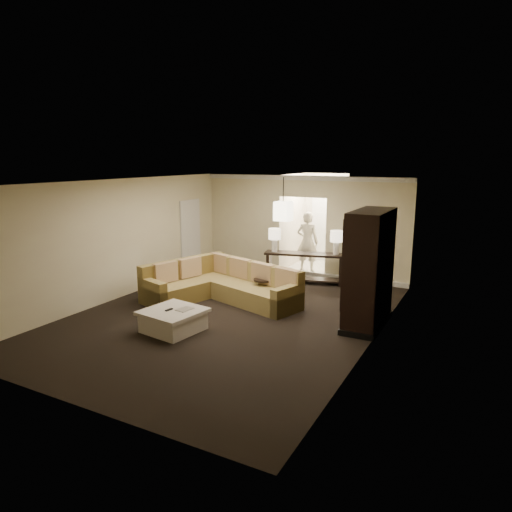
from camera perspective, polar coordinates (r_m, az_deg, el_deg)
The scene contains 19 objects.
ground at distance 9.72m, azimuth -3.41°, elevation -7.52°, with size 8.00×8.00×0.00m, color black.
wall_back at distance 12.87m, azimuth 5.78°, elevation 3.76°, with size 6.00×0.04×2.80m, color beige.
wall_front at distance 6.38m, azimuth -22.59°, elevation -5.84°, with size 6.00×0.04×2.80m, color beige.
wall_left at distance 11.17m, azimuth -16.80°, elevation 2.01°, with size 0.04×8.00×2.80m, color beige.
wall_right at distance 8.22m, azimuth 14.66°, elevation -1.38°, with size 0.04×8.00×2.80m, color beige.
ceiling at distance 9.16m, azimuth -3.63°, elevation 9.21°, with size 6.00×8.00×0.02m, color silver.
crown_molding at distance 12.70m, azimuth 5.82°, elevation 9.68°, with size 6.00×0.10×0.12m, color silver.
baseboard at distance 13.09m, azimuth 5.57°, elevation -2.08°, with size 6.00×0.10×0.12m, color silver.
side_door at distance 13.32m, azimuth -8.18°, elevation 2.45°, with size 0.05×0.90×2.10m, color silver.
foyer at distance 14.13m, azimuth 7.83°, elevation 4.05°, with size 1.44×2.02×2.80m.
sectional_sofa at distance 10.70m, azimuth -4.34°, elevation -3.64°, with size 3.55×2.57×0.90m.
coffee_table at distance 9.00m, azimuth -10.29°, elevation -7.87°, with size 1.18×1.18×0.44m.
console_table at distance 12.16m, azimuth 6.07°, elevation -1.14°, with size 2.16×0.99×0.81m.
armoire at distance 9.17m, azimuth 13.91°, elevation -1.88°, with size 0.68×1.60×2.30m.
drink_table at distance 10.50m, azimuth 0.90°, elevation -3.71°, with size 0.44×0.44×0.55m.
table_lamp_left at distance 12.14m, azimuth 2.33°, elevation 2.48°, with size 0.33×0.33×0.62m.
table_lamp_right at distance 11.94m, azimuth 10.02°, elevation 2.14°, with size 0.33×0.33×0.62m.
pendant_light at distance 11.62m, azimuth 3.40°, elevation 5.64°, with size 0.38×0.38×1.09m.
person at distance 13.35m, azimuth 6.44°, elevation 2.19°, with size 0.70×0.47×1.95m, color beige.
Camera 1 is at (4.77, -7.81, 3.27)m, focal length 32.00 mm.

